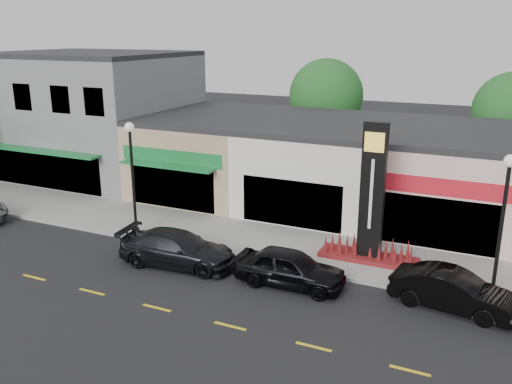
% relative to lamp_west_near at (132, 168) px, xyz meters
% --- Properties ---
extents(ground, '(120.00, 120.00, 0.00)m').
position_rel_lamp_west_near_xyz_m(ground, '(8.00, -2.50, -3.48)').
color(ground, black).
rests_on(ground, ground).
extents(sidewalk, '(52.00, 4.30, 0.15)m').
position_rel_lamp_west_near_xyz_m(sidewalk, '(8.00, 1.85, -3.40)').
color(sidewalk, gray).
rests_on(sidewalk, ground).
extents(curb, '(52.00, 0.20, 0.15)m').
position_rel_lamp_west_near_xyz_m(curb, '(8.00, -0.40, -3.40)').
color(curb, gray).
rests_on(curb, ground).
extents(building_grey_2story, '(12.00, 10.95, 8.30)m').
position_rel_lamp_west_near_xyz_m(building_grey_2story, '(-10.00, 8.98, 0.67)').
color(building_grey_2story, slate).
rests_on(building_grey_2story, ground).
extents(shop_beige, '(7.00, 10.85, 4.80)m').
position_rel_lamp_west_near_xyz_m(shop_beige, '(-0.50, 8.96, -1.08)').
color(shop_beige, tan).
rests_on(shop_beige, ground).
extents(shop_cream, '(7.00, 10.01, 4.80)m').
position_rel_lamp_west_near_xyz_m(shop_cream, '(6.50, 8.97, -1.08)').
color(shop_cream, white).
rests_on(shop_cream, ground).
extents(shop_pink_w, '(7.00, 10.01, 4.80)m').
position_rel_lamp_west_near_xyz_m(shop_pink_w, '(13.50, 8.97, -1.08)').
color(shop_pink_w, beige).
rests_on(shop_pink_w, ground).
extents(tree_rear_west, '(5.20, 5.20, 7.83)m').
position_rel_lamp_west_near_xyz_m(tree_rear_west, '(4.00, 17.00, 1.74)').
color(tree_rear_west, '#382619').
rests_on(tree_rear_west, ground).
extents(tree_rear_mid, '(4.80, 4.80, 7.29)m').
position_rel_lamp_west_near_xyz_m(tree_rear_mid, '(16.00, 17.00, 1.41)').
color(tree_rear_mid, '#382619').
rests_on(tree_rear_mid, ground).
extents(lamp_west_near, '(0.44, 0.44, 5.47)m').
position_rel_lamp_west_near_xyz_m(lamp_west_near, '(0.00, 0.00, 0.00)').
color(lamp_west_near, black).
rests_on(lamp_west_near, sidewalk).
extents(lamp_east_near, '(0.44, 0.44, 5.47)m').
position_rel_lamp_west_near_xyz_m(lamp_east_near, '(16.00, 0.00, 0.00)').
color(lamp_east_near, black).
rests_on(lamp_east_near, sidewalk).
extents(pylon_sign, '(4.20, 1.30, 6.00)m').
position_rel_lamp_west_near_xyz_m(pylon_sign, '(11.00, 1.70, -1.20)').
color(pylon_sign, '#621910').
rests_on(pylon_sign, sidewalk).
extents(car_dark_sedan, '(2.57, 5.28, 1.48)m').
position_rel_lamp_west_near_xyz_m(car_dark_sedan, '(3.66, -1.96, -2.74)').
color(car_dark_sedan, black).
rests_on(car_dark_sedan, ground).
extents(car_black_sedan, '(1.83, 4.42, 1.50)m').
position_rel_lamp_west_near_xyz_m(car_black_sedan, '(8.71, -1.76, -2.73)').
color(car_black_sedan, black).
rests_on(car_black_sedan, ground).
extents(car_black_conv, '(2.18, 4.55, 1.44)m').
position_rel_lamp_west_near_xyz_m(car_black_conv, '(14.70, -1.07, -2.76)').
color(car_black_conv, black).
rests_on(car_black_conv, ground).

